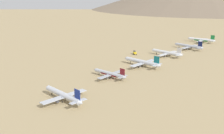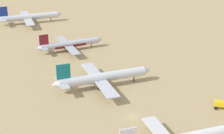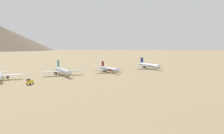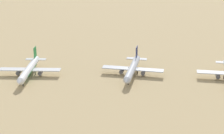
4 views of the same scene
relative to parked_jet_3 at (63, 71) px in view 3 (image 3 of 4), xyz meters
name	(u,v)px [view 3 (image 3 of 4)]	position (x,y,z in m)	size (l,w,h in m)	color
ground_plane	(32,78)	(1.62, -25.47, -3.97)	(1800.00, 1800.00, 0.00)	tan
parked_jet_3	(63,71)	(0.00, 0.00, 0.00)	(40.87, 33.14, 11.80)	silver
parked_jet_4	(109,69)	(-0.28, 43.08, -0.75)	(33.53, 27.20, 9.68)	#B2B7C1
parked_jet_5	(149,65)	(-9.78, 94.91, -0.22)	(38.63, 31.37, 11.14)	silver
service_truck	(30,81)	(33.15, -32.11, -1.89)	(5.66, 5.08, 3.90)	yellow
desert_hill_1	(0,38)	(-884.22, 10.67, 44.53)	(421.72, 421.72, 97.02)	#7A6854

